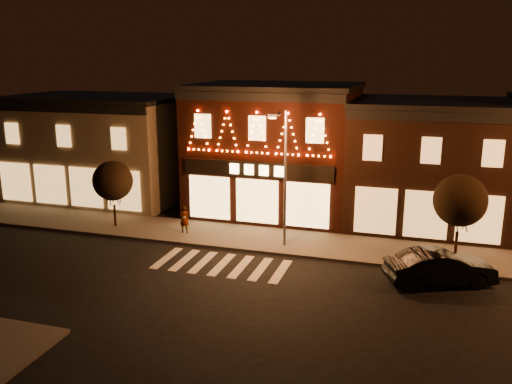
% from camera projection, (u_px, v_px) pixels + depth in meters
% --- Properties ---
extents(ground, '(120.00, 120.00, 0.00)m').
position_uv_depth(ground, '(189.00, 298.00, 22.90)').
color(ground, black).
rests_on(ground, ground).
extents(sidewalk_far, '(44.00, 4.00, 0.15)m').
position_uv_depth(sidewalk_far, '(281.00, 241.00, 29.73)').
color(sidewalk_far, '#47423D').
rests_on(sidewalk_far, ground).
extents(building_left, '(12.20, 8.28, 7.30)m').
position_uv_depth(building_left, '(100.00, 147.00, 38.68)').
color(building_left, '#786755').
rests_on(building_left, ground).
extents(building_pulp, '(10.20, 8.34, 8.30)m').
position_uv_depth(building_pulp, '(275.00, 149.00, 34.83)').
color(building_pulp, black).
rests_on(building_pulp, ground).
extents(building_right_a, '(9.20, 8.28, 7.50)m').
position_uv_depth(building_right_a, '(429.00, 163.00, 32.23)').
color(building_right_a, black).
rests_on(building_right_a, ground).
extents(streetlamp_mid, '(0.66, 1.64, 7.17)m').
position_uv_depth(streetlamp_mid, '(283.00, 169.00, 27.69)').
color(streetlamp_mid, '#59595E').
rests_on(streetlamp_mid, sidewalk_far).
extents(tree_left, '(2.35, 2.35, 3.92)m').
position_uv_depth(tree_left, '(113.00, 181.00, 31.54)').
color(tree_left, black).
rests_on(tree_left, sidewalk_far).
extents(tree_right, '(2.58, 2.58, 4.31)m').
position_uv_depth(tree_right, '(460.00, 201.00, 26.22)').
color(tree_right, black).
rests_on(tree_right, sidewalk_far).
extents(dark_sedan, '(5.11, 3.49, 1.60)m').
position_uv_depth(dark_sedan, '(440.00, 268.00, 24.12)').
color(dark_sedan, black).
rests_on(dark_sedan, ground).
extents(pedestrian, '(0.60, 0.41, 1.60)m').
position_uv_depth(pedestrian, '(184.00, 219.00, 30.73)').
color(pedestrian, gray).
rests_on(pedestrian, sidewalk_far).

